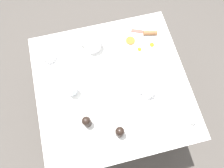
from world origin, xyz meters
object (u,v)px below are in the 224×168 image
at_px(teacup_with_saucer_left, 148,92).
at_px(teacup_with_saucer_right, 49,57).
at_px(water_glass_tall, 71,88).
at_px(napkin_folded, 157,127).
at_px(pepper_grinder, 87,122).
at_px(knife_by_plate, 61,116).
at_px(fork_by_plate, 98,93).
at_px(salt_grinder, 120,132).
at_px(breakfast_plate, 142,40).
at_px(creamer_jug, 193,119).
at_px(teapot_near, 92,43).

xyz_separation_m(teacup_with_saucer_left, teacup_with_saucer_right, (-0.39, -0.57, -0.00)).
distance_m(teacup_with_saucer_right, water_glass_tall, 0.28).
bearing_deg(napkin_folded, teacup_with_saucer_right, -137.12).
relative_size(pepper_grinder, knife_by_plate, 0.66).
bearing_deg(teacup_with_saucer_right, fork_by_plate, 40.08).
relative_size(pepper_grinder, salt_grinder, 1.00).
bearing_deg(water_glass_tall, napkin_folded, 52.88).
relative_size(salt_grinder, fork_by_plate, 0.60).
distance_m(breakfast_plate, creamer_jug, 0.62).
bearing_deg(water_glass_tall, teapot_near, 145.62).
height_order(breakfast_plate, salt_grinder, salt_grinder).
relative_size(breakfast_plate, teacup_with_saucer_left, 2.21).
bearing_deg(creamer_jug, pepper_grinder, -101.81).
bearing_deg(knife_by_plate, teapot_near, 145.84).
xyz_separation_m(pepper_grinder, napkin_folded, (0.12, 0.40, -0.05)).
height_order(teacup_with_saucer_right, pepper_grinder, pepper_grinder).
bearing_deg(breakfast_plate, teacup_with_saucer_left, -11.34).
height_order(water_glass_tall, napkin_folded, water_glass_tall).
height_order(teapot_near, pepper_grinder, teapot_near).
distance_m(water_glass_tall, fork_by_plate, 0.17).
distance_m(teacup_with_saucer_left, teacup_with_saucer_right, 0.69).
bearing_deg(teacup_with_saucer_right, knife_by_plate, 1.37).
height_order(teapot_near, fork_by_plate, teapot_near).
relative_size(water_glass_tall, creamer_jug, 1.44).
bearing_deg(teapot_near, pepper_grinder, -84.67).
height_order(pepper_grinder, salt_grinder, same).
bearing_deg(napkin_folded, pepper_grinder, -106.64).
bearing_deg(pepper_grinder, teapot_near, 164.55).
xyz_separation_m(breakfast_plate, teapot_near, (-0.04, -0.34, 0.04)).
distance_m(teapot_near, knife_by_plate, 0.52).
bearing_deg(creamer_jug, breakfast_plate, -167.12).
xyz_separation_m(teapot_near, pepper_grinder, (0.51, -0.14, 0.01)).
xyz_separation_m(creamer_jug, pepper_grinder, (-0.13, -0.62, 0.03)).
distance_m(teacup_with_saucer_right, napkin_folded, 0.82).
height_order(napkin_folded, fork_by_plate, napkin_folded).
bearing_deg(teacup_with_saucer_left, knife_by_plate, -88.74).
xyz_separation_m(napkin_folded, knife_by_plate, (-0.20, -0.55, -0.00)).
xyz_separation_m(teapot_near, creamer_jug, (0.64, 0.48, -0.02)).
relative_size(teacup_with_saucer_right, salt_grinder, 1.28).
xyz_separation_m(teacup_with_saucer_right, knife_by_plate, (0.40, 0.01, -0.03)).
bearing_deg(fork_by_plate, teacup_with_saucer_left, 75.53).
distance_m(teapot_near, pepper_grinder, 0.53).
height_order(salt_grinder, napkin_folded, salt_grinder).
xyz_separation_m(teacup_with_saucer_right, water_glass_tall, (0.26, 0.10, 0.03)).
relative_size(breakfast_plate, creamer_jug, 3.67).
xyz_separation_m(salt_grinder, fork_by_plate, (-0.28, -0.07, -0.05)).
xyz_separation_m(teacup_with_saucer_right, fork_by_plate, (0.31, 0.26, -0.03)).
xyz_separation_m(water_glass_tall, salt_grinder, (0.33, 0.23, -0.00)).
xyz_separation_m(teacup_with_saucer_right, salt_grinder, (0.59, 0.33, 0.03)).
height_order(pepper_grinder, napkin_folded, pepper_grinder).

